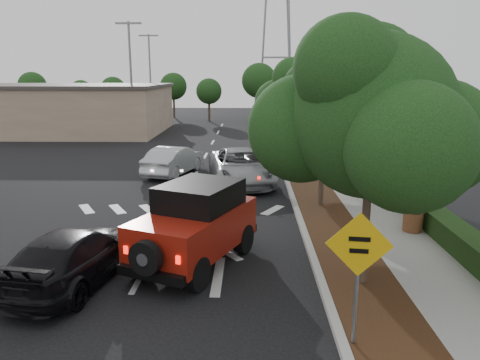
{
  "coord_description": "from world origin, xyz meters",
  "views": [
    {
      "loc": [
        2.8,
        -11.26,
        5.14
      ],
      "look_at": [
        2.51,
        3.0,
        1.87
      ],
      "focal_mm": 35.0,
      "sensor_mm": 36.0,
      "label": 1
    }
  ],
  "objects_px": {
    "black_suv_oncoming": "(75,256)",
    "speed_hump_sign": "(358,261)",
    "silver_suv_ahead": "(241,167)",
    "red_jeep": "(198,223)"
  },
  "relations": [
    {
      "from": "silver_suv_ahead",
      "to": "speed_hump_sign",
      "type": "xyz_separation_m",
      "value": [
        2.39,
        -13.73,
        0.98
      ]
    },
    {
      "from": "black_suv_oncoming",
      "to": "speed_hump_sign",
      "type": "xyz_separation_m",
      "value": [
        6.35,
        -2.84,
        1.1
      ]
    },
    {
      "from": "silver_suv_ahead",
      "to": "speed_hump_sign",
      "type": "height_order",
      "value": "speed_hump_sign"
    },
    {
      "from": "red_jeep",
      "to": "silver_suv_ahead",
      "type": "xyz_separation_m",
      "value": [
        0.99,
        9.58,
        -0.33
      ]
    },
    {
      "from": "black_suv_oncoming",
      "to": "silver_suv_ahead",
      "type": "bearing_deg",
      "value": -99.5
    },
    {
      "from": "black_suv_oncoming",
      "to": "speed_hump_sign",
      "type": "height_order",
      "value": "speed_hump_sign"
    },
    {
      "from": "red_jeep",
      "to": "black_suv_oncoming",
      "type": "bearing_deg",
      "value": -132.39
    },
    {
      "from": "red_jeep",
      "to": "speed_hump_sign",
      "type": "bearing_deg",
      "value": -27.11
    },
    {
      "from": "red_jeep",
      "to": "silver_suv_ahead",
      "type": "bearing_deg",
      "value": 107.76
    },
    {
      "from": "silver_suv_ahead",
      "to": "speed_hump_sign",
      "type": "relative_size",
      "value": 2.25
    }
  ]
}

